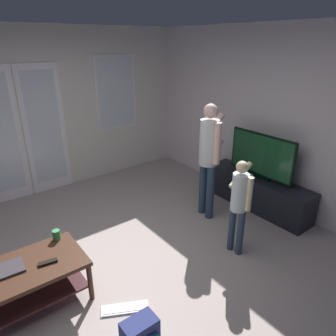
{
  "coord_description": "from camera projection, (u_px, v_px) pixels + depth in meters",
  "views": [
    {
      "loc": [
        -1.2,
        -2.42,
        2.35
      ],
      "look_at": [
        0.79,
        0.17,
        1.01
      ],
      "focal_mm": 32.97,
      "sensor_mm": 36.0,
      "label": 1
    }
  ],
  "objects": [
    {
      "name": "ground_plane",
      "position": [
        120.0,
        276.0,
        3.35
      ],
      "size": [
        5.43,
        5.34,
        0.02
      ],
      "primitive_type": "cube",
      "color": "#A2948F"
    },
    {
      "name": "wall_back_with_doors",
      "position": [
        33.0,
        115.0,
        4.81
      ],
      "size": [
        5.43,
        0.09,
        2.63
      ],
      "color": "silver",
      "rests_on": "ground_plane"
    },
    {
      "name": "wall_right_plain",
      "position": [
        281.0,
        121.0,
        4.36
      ],
      "size": [
        0.06,
        5.34,
        2.6
      ],
      "color": "silver",
      "rests_on": "ground_plane"
    },
    {
      "name": "coffee_table",
      "position": [
        31.0,
        276.0,
        2.87
      ],
      "size": [
        0.97,
        0.63,
        0.45
      ],
      "color": "#3E2316",
      "rests_on": "ground_plane"
    },
    {
      "name": "tv_stand",
      "position": [
        257.0,
        192.0,
        4.65
      ],
      "size": [
        0.41,
        1.68,
        0.49
      ],
      "color": "black",
      "rests_on": "ground_plane"
    },
    {
      "name": "flat_screen_tv",
      "position": [
        261.0,
        156.0,
        4.43
      ],
      "size": [
        0.08,
        1.05,
        0.66
      ],
      "color": "black",
      "rests_on": "tv_stand"
    },
    {
      "name": "person_adult",
      "position": [
        209.0,
        152.0,
        4.16
      ],
      "size": [
        0.55,
        0.44,
        1.62
      ],
      "color": "#283C50",
      "rests_on": "ground_plane"
    },
    {
      "name": "person_child",
      "position": [
        240.0,
        199.0,
        3.48
      ],
      "size": [
        0.49,
        0.34,
        1.17
      ],
      "color": "#2F4158",
      "rests_on": "ground_plane"
    },
    {
      "name": "backpack",
      "position": [
        140.0,
        334.0,
        2.53
      ],
      "size": [
        0.29,
        0.22,
        0.26
      ],
      "color": "navy",
      "rests_on": "ground_plane"
    },
    {
      "name": "loose_keyboard",
      "position": [
        125.0,
        309.0,
        2.92
      ],
      "size": [
        0.45,
        0.32,
        0.02
      ],
      "color": "white",
      "rests_on": "ground_plane"
    },
    {
      "name": "laptop_closed",
      "position": [
        4.0,
        271.0,
        2.75
      ],
      "size": [
        0.35,
        0.24,
        0.02
      ],
      "primitive_type": "cube",
      "rotation": [
        0.0,
        0.0,
        -0.05
      ],
      "color": "#3B343A",
      "rests_on": "coffee_table"
    },
    {
      "name": "cup_near_edge",
      "position": [
        56.0,
        235.0,
        3.18
      ],
      "size": [
        0.08,
        0.08,
        0.11
      ],
      "primitive_type": "cylinder",
      "color": "#3C934F",
      "rests_on": "coffee_table"
    },
    {
      "name": "tv_remote_black",
      "position": [
        48.0,
        262.0,
        2.85
      ],
      "size": [
        0.18,
        0.08,
        0.02
      ],
      "primitive_type": "cube",
      "rotation": [
        0.0,
        0.0,
        -0.15
      ],
      "color": "black",
      "rests_on": "coffee_table"
    }
  ]
}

